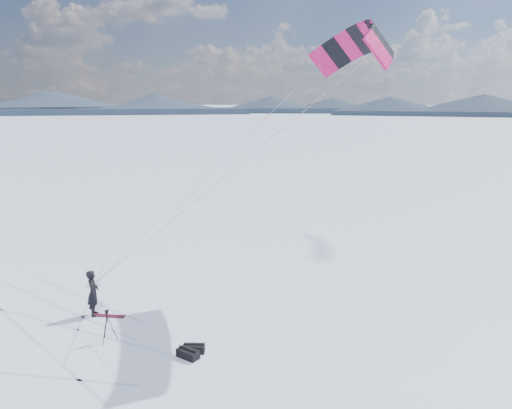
# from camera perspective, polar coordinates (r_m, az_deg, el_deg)

# --- Properties ---
(ground) EXTENTS (1800.00, 1800.00, 0.00)m
(ground) POSITION_cam_1_polar(r_m,az_deg,el_deg) (20.29, -16.73, -14.58)
(ground) COLOR white
(horizon_hills) EXTENTS (704.00, 704.00, 8.23)m
(horizon_hills) POSITION_cam_1_polar(r_m,az_deg,el_deg) (19.10, -17.31, -5.81)
(horizon_hills) COLOR #1C283A
(horizon_hills) RESTS_ON ground
(snow_tracks) EXTENTS (17.62, 14.39, 0.01)m
(snow_tracks) POSITION_cam_1_polar(r_m,az_deg,el_deg) (19.92, -18.59, -15.22)
(snow_tracks) COLOR #A6B6D4
(snow_tracks) RESTS_ON ground
(snowkiter) EXTENTS (0.65, 0.82, 1.96)m
(snowkiter) POSITION_cam_1_polar(r_m,az_deg,el_deg) (22.53, -17.96, -11.92)
(snowkiter) COLOR black
(snowkiter) RESTS_ON ground
(snowboard) EXTENTS (1.42, 0.32, 0.04)m
(snowboard) POSITION_cam_1_polar(r_m,az_deg,el_deg) (22.23, -16.48, -12.10)
(snowboard) COLOR maroon
(snowboard) RESTS_ON ground
(tripod) EXTENTS (0.62, 0.61, 1.24)m
(tripod) POSITION_cam_1_polar(r_m,az_deg,el_deg) (19.83, -16.63, -12.65)
(tripod) COLOR black
(tripod) RESTS_ON ground
(gear_bag_a) EXTENTS (0.79, 0.41, 0.34)m
(gear_bag_a) POSITION_cam_1_polar(r_m,az_deg,el_deg) (18.70, -7.12, -16.01)
(gear_bag_a) COLOR black
(gear_bag_a) RESTS_ON ground
(gear_bag_b) EXTENTS (0.89, 0.73, 0.37)m
(gear_bag_b) POSITION_cam_1_polar(r_m,az_deg,el_deg) (18.39, -7.78, -16.52)
(gear_bag_b) COLOR black
(gear_bag_b) RESTS_ON ground
(power_kite) EXTENTS (12.30, 6.57, 10.78)m
(power_kite) POSITION_cam_1_polar(r_m,az_deg,el_deg) (22.40, 11.68, 17.31)
(power_kite) COLOR #BE1155
(power_kite) RESTS_ON ground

